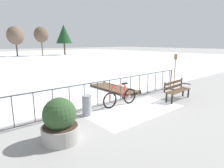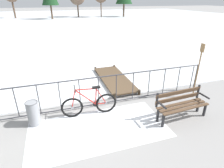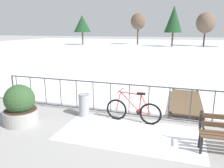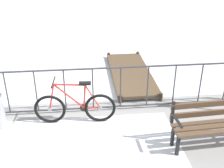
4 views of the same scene
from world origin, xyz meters
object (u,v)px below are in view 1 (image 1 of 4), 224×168
at_px(park_bench, 176,89).
at_px(planter_with_shrub, 60,122).
at_px(oar_upright, 175,70).
at_px(trash_bin, 87,105).
at_px(bicycle_near_railing, 120,97).

relative_size(park_bench, planter_with_shrub, 1.37).
distance_m(planter_with_shrub, oar_upright, 7.11).
relative_size(planter_with_shrub, trash_bin, 1.62).
distance_m(bicycle_near_railing, oar_upright, 3.93).
bearing_deg(park_bench, trash_bin, 166.73).
distance_m(park_bench, trash_bin, 4.30).
distance_m(trash_bin, oar_upright, 5.52).
height_order(bicycle_near_railing, oar_upright, oar_upright).
distance_m(planter_with_shrub, trash_bin, 1.90).
relative_size(bicycle_near_railing, trash_bin, 2.34).
xyz_separation_m(bicycle_near_railing, park_bench, (2.57, -0.98, 0.14)).
distance_m(park_bench, oar_upright, 1.70).
xyz_separation_m(park_bench, trash_bin, (-4.18, 0.99, -0.14)).
bearing_deg(trash_bin, planter_with_shrub, -144.52).
bearing_deg(trash_bin, bicycle_near_railing, -0.30).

